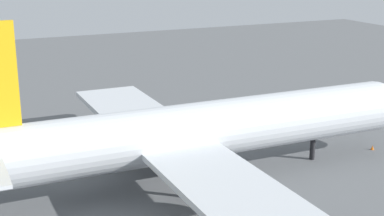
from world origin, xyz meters
name	(u,v)px	position (x,y,z in m)	size (l,w,h in m)	color
ground_plane	(192,181)	(0.00, 0.00, 0.00)	(247.39, 247.39, 0.00)	slate
cargo_airplane	(191,132)	(-0.08, 0.00, 6.27)	(61.85, 55.03, 20.62)	silver
fuel_truck	(270,125)	(18.96, 12.55, 1.15)	(4.85, 3.69, 2.10)	silver
safety_cone_nose	(372,147)	(27.83, -0.47, 0.32)	(0.45, 0.45, 0.65)	orange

